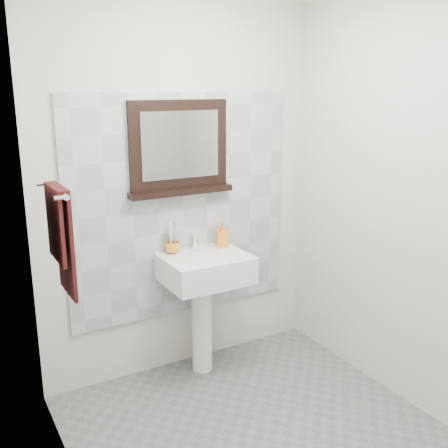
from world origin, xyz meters
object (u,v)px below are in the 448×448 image
at_px(soap_dispenser, 222,234).
at_px(toothbrush_cup, 173,248).
at_px(pedestal_sink, 205,281).
at_px(framed_mirror, 179,150).
at_px(hand_towel, 61,232).

bearing_deg(soap_dispenser, toothbrush_cup, -172.58).
xyz_separation_m(toothbrush_cup, soap_dispenser, (0.36, -0.03, 0.05)).
bearing_deg(pedestal_sink, toothbrush_cup, 140.31).
distance_m(toothbrush_cup, soap_dispenser, 0.36).
height_order(pedestal_sink, soap_dispenser, soap_dispenser).
distance_m(framed_mirror, hand_towel, 1.12).
distance_m(soap_dispenser, hand_towel, 1.32).
height_order(soap_dispenser, framed_mirror, framed_mirror).
height_order(toothbrush_cup, soap_dispenser, soap_dispenser).
height_order(toothbrush_cup, hand_towel, hand_towel).
relative_size(pedestal_sink, hand_towel, 1.75).
xyz_separation_m(pedestal_sink, toothbrush_cup, (-0.17, 0.14, 0.22)).
xyz_separation_m(framed_mirror, hand_towel, (-0.91, -0.58, -0.29)).
xyz_separation_m(soap_dispenser, hand_towel, (-1.19, -0.50, 0.30)).
bearing_deg(toothbrush_cup, framed_mirror, 29.42).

